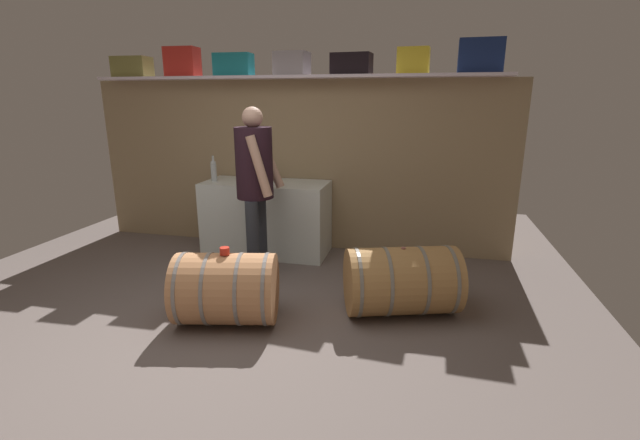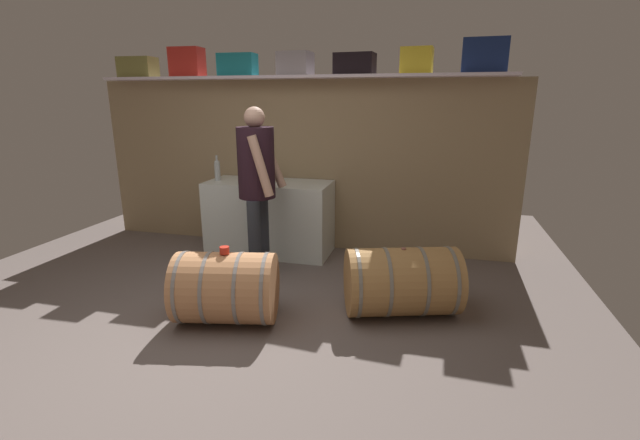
% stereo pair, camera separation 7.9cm
% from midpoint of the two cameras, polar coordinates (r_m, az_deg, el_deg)
% --- Properties ---
extents(ground_plane, '(6.25, 8.02, 0.02)m').
position_cam_midpoint_polar(ground_plane, '(4.00, -9.79, -11.13)').
color(ground_plane, '#675B56').
extents(back_wall_panel, '(5.05, 0.10, 1.98)m').
position_cam_midpoint_polar(back_wall_panel, '(5.33, -2.34, 7.08)').
color(back_wall_panel, '#9B835F').
rests_on(back_wall_panel, ground).
extents(high_shelf_board, '(4.64, 0.40, 0.03)m').
position_cam_midpoint_polar(high_shelf_board, '(5.14, -2.98, 17.99)').
color(high_shelf_board, silver).
rests_on(high_shelf_board, back_wall_panel).
extents(toolcase_olive, '(0.44, 0.28, 0.24)m').
position_cam_midpoint_polar(toolcase_olive, '(6.03, -22.14, 17.84)').
color(toolcase_olive, olive).
rests_on(toolcase_olive, high_shelf_board).
extents(toolcase_red, '(0.38, 0.25, 0.33)m').
position_cam_midpoint_polar(toolcase_red, '(5.67, -16.41, 19.00)').
color(toolcase_red, red).
rests_on(toolcase_red, high_shelf_board).
extents(toolcase_teal, '(0.43, 0.24, 0.25)m').
position_cam_midpoint_polar(toolcase_teal, '(5.38, -10.19, 19.16)').
color(toolcase_teal, '#177782').
rests_on(toolcase_teal, high_shelf_board).
extents(toolcase_grey, '(0.37, 0.31, 0.25)m').
position_cam_midpoint_polar(toolcase_grey, '(5.14, -2.74, 19.56)').
color(toolcase_grey, gray).
rests_on(toolcase_grey, high_shelf_board).
extents(toolcase_black, '(0.44, 0.29, 0.22)m').
position_cam_midpoint_polar(toolcase_black, '(4.98, 5.01, 19.49)').
color(toolcase_black, black).
rests_on(toolcase_black, high_shelf_board).
extents(toolcase_yellow, '(0.33, 0.25, 0.26)m').
position_cam_midpoint_polar(toolcase_yellow, '(4.92, 12.90, 19.47)').
color(toolcase_yellow, yellow).
rests_on(toolcase_yellow, high_shelf_board).
extents(toolcase_navy, '(0.44, 0.22, 0.33)m').
position_cam_midpoint_polar(toolcase_navy, '(4.94, 21.00, 19.26)').
color(toolcase_navy, navy).
rests_on(toolcase_navy, high_shelf_board).
extents(work_cabinet, '(1.43, 0.62, 0.84)m').
position_cam_midpoint_polar(work_cabinet, '(5.18, -6.10, 0.34)').
color(work_cabinet, white).
rests_on(work_cabinet, ground).
extents(wine_bottle_clear, '(0.07, 0.07, 0.29)m').
position_cam_midpoint_polar(wine_bottle_clear, '(5.26, -12.74, 6.39)').
color(wine_bottle_clear, '#B4BEBF').
rests_on(wine_bottle_clear, work_cabinet).
extents(wine_glass, '(0.08, 0.08, 0.14)m').
position_cam_midpoint_polar(wine_glass, '(5.24, -5.26, 6.28)').
color(wine_glass, white).
rests_on(wine_glass, work_cabinet).
extents(red_funnel, '(0.11, 0.11, 0.10)m').
position_cam_midpoint_polar(red_funnel, '(5.03, -8.13, 5.31)').
color(red_funnel, red).
rests_on(red_funnel, work_cabinet).
extents(wine_barrel_near, '(0.89, 0.72, 0.59)m').
position_cam_midpoint_polar(wine_barrel_near, '(3.66, -11.46, -8.58)').
color(wine_barrel_near, tan).
rests_on(wine_barrel_near, ground).
extents(wine_barrel_far, '(1.05, 0.82, 0.59)m').
position_cam_midpoint_polar(wine_barrel_far, '(3.78, 11.14, -7.81)').
color(wine_barrel_far, '#A67743').
rests_on(wine_barrel_far, ground).
extents(tasting_cup, '(0.08, 0.08, 0.06)m').
position_cam_midpoint_polar(tasting_cup, '(3.54, -11.64, -3.85)').
color(tasting_cup, red).
rests_on(tasting_cup, wine_barrel_near).
extents(winemaker_pouring, '(0.42, 0.52, 1.69)m').
position_cam_midpoint_polar(winemaker_pouring, '(4.34, -7.61, 5.71)').
color(winemaker_pouring, '#2D323B').
rests_on(winemaker_pouring, ground).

